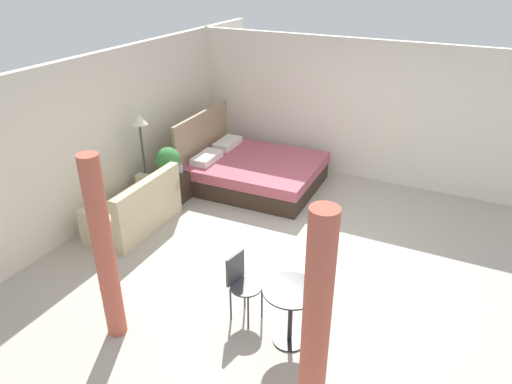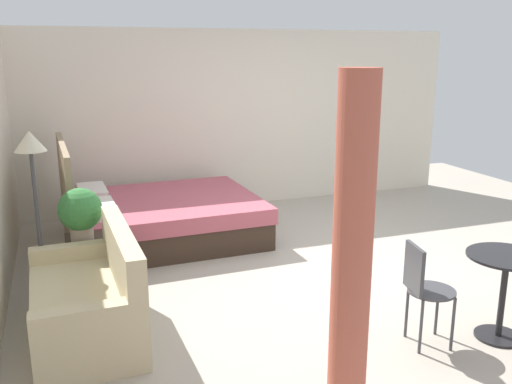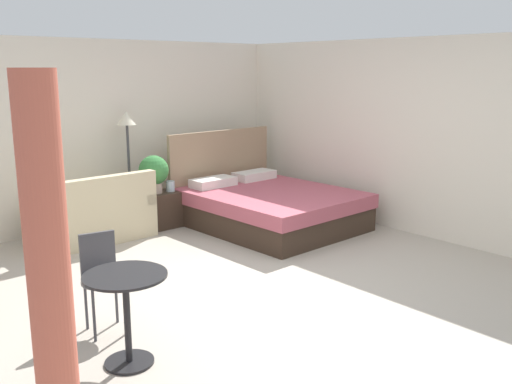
% 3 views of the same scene
% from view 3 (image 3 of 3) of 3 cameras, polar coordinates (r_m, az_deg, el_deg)
% --- Properties ---
extents(ground_plane, '(8.50, 9.43, 0.02)m').
position_cam_3_polar(ground_plane, '(5.81, 0.53, -9.26)').
color(ground_plane, '#B2A899').
extents(wall_back, '(8.50, 0.12, 2.51)m').
position_cam_3_polar(wall_back, '(8.14, -14.70, 5.77)').
color(wall_back, silver).
rests_on(wall_back, ground).
extents(wall_right, '(0.12, 6.43, 2.51)m').
position_cam_3_polar(wall_right, '(7.56, 16.41, 5.19)').
color(wall_right, silver).
rests_on(wall_right, ground).
extents(bed, '(1.89, 2.27, 1.23)m').
position_cam_3_polar(bed, '(7.79, 1.17, -1.37)').
color(bed, '#38281E').
rests_on(bed, ground).
extents(couch, '(1.48, 0.82, 0.85)m').
position_cam_3_polar(couch, '(7.39, -16.05, -2.58)').
color(couch, beige).
rests_on(couch, ground).
extents(nightstand, '(0.44, 0.36, 0.49)m').
position_cam_3_polar(nightstand, '(7.83, -9.34, -1.76)').
color(nightstand, '#38281E').
rests_on(nightstand, ground).
extents(potted_plant, '(0.40, 0.40, 0.51)m').
position_cam_3_polar(potted_plant, '(7.69, -10.21, 2.00)').
color(potted_plant, tan).
rests_on(potted_plant, nightstand).
extents(vase, '(0.12, 0.12, 0.14)m').
position_cam_3_polar(vase, '(7.80, -8.58, 0.58)').
color(vase, silver).
rests_on(vase, nightstand).
extents(floor_lamp, '(0.26, 0.26, 1.56)m').
position_cam_3_polar(floor_lamp, '(7.85, -12.76, 5.78)').
color(floor_lamp, '#3F3F44').
rests_on(floor_lamp, ground).
extents(balcony_table, '(0.60, 0.60, 0.69)m').
position_cam_3_polar(balcony_table, '(4.27, -12.86, -10.71)').
color(balcony_table, black).
rests_on(balcony_table, ground).
extents(cafe_chair_near_window, '(0.42, 0.42, 0.81)m').
position_cam_3_polar(cafe_chair_near_window, '(4.86, -15.25, -7.73)').
color(cafe_chair_near_window, '#3F3F44').
rests_on(cafe_chair_near_window, ground).
extents(curtain_left, '(0.24, 0.24, 2.13)m').
position_cam_3_polar(curtain_left, '(3.35, -20.09, -6.93)').
color(curtain_left, '#C15B47').
rests_on(curtain_left, ground).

